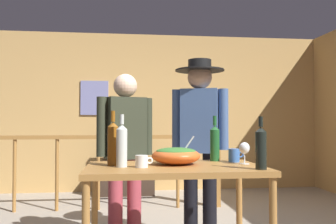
{
  "coord_description": "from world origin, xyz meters",
  "views": [
    {
      "loc": [
        -0.63,
        -3.25,
        1.11
      ],
      "look_at": [
        -0.27,
        -0.22,
        1.2
      ],
      "focal_mm": 39.73,
      "sensor_mm": 36.0,
      "label": 1
    }
  ],
  "objects_px": {
    "flat_screen_tv": "(125,145)",
    "mug_blue": "(234,155)",
    "wine_bottle_dark": "(261,147)",
    "stair_railing": "(135,160)",
    "wine_bottle_green": "(215,142)",
    "wine_bottle_clear": "(122,145)",
    "tv_console": "(125,178)",
    "serving_table": "(175,178)",
    "person_standing_left": "(125,145)",
    "salad_bowl": "(176,155)",
    "wine_bottle_amber": "(113,143)",
    "person_standing_right": "(200,133)",
    "mug_white": "(142,161)",
    "wine_glass": "(244,149)",
    "framed_picture": "(95,98)"
  },
  "relations": [
    {
      "from": "wine_bottle_amber",
      "to": "wine_bottle_green",
      "type": "bearing_deg",
      "value": 14.68
    },
    {
      "from": "salad_bowl",
      "to": "wine_bottle_dark",
      "type": "relative_size",
      "value": 1.03
    },
    {
      "from": "serving_table",
      "to": "wine_bottle_green",
      "type": "bearing_deg",
      "value": 38.65
    },
    {
      "from": "wine_glass",
      "to": "person_standing_left",
      "type": "distance_m",
      "value": 1.14
    },
    {
      "from": "tv_console",
      "to": "person_standing_left",
      "type": "bearing_deg",
      "value": -90.33
    },
    {
      "from": "stair_railing",
      "to": "wine_bottle_green",
      "type": "bearing_deg",
      "value": -73.21
    },
    {
      "from": "mug_blue",
      "to": "person_standing_right",
      "type": "bearing_deg",
      "value": 104.99
    },
    {
      "from": "wine_bottle_green",
      "to": "tv_console",
      "type": "bearing_deg",
      "value": 103.49
    },
    {
      "from": "wine_bottle_clear",
      "to": "mug_white",
      "type": "bearing_deg",
      "value": -16.26
    },
    {
      "from": "person_standing_left",
      "to": "mug_blue",
      "type": "bearing_deg",
      "value": 126.59
    },
    {
      "from": "stair_railing",
      "to": "wine_bottle_clear",
      "type": "height_order",
      "value": "wine_bottle_clear"
    },
    {
      "from": "wine_glass",
      "to": "mug_blue",
      "type": "bearing_deg",
      "value": 101.58
    },
    {
      "from": "wine_glass",
      "to": "mug_blue",
      "type": "height_order",
      "value": "wine_glass"
    },
    {
      "from": "serving_table",
      "to": "wine_glass",
      "type": "relative_size",
      "value": 7.7
    },
    {
      "from": "flat_screen_tv",
      "to": "mug_blue",
      "type": "relative_size",
      "value": 4.54
    },
    {
      "from": "wine_bottle_clear",
      "to": "person_standing_left",
      "type": "height_order",
      "value": "person_standing_left"
    },
    {
      "from": "mug_blue",
      "to": "salad_bowl",
      "type": "bearing_deg",
      "value": -166.26
    },
    {
      "from": "framed_picture",
      "to": "mug_white",
      "type": "height_order",
      "value": "framed_picture"
    },
    {
      "from": "flat_screen_tv",
      "to": "wine_bottle_dark",
      "type": "height_order",
      "value": "wine_bottle_dark"
    },
    {
      "from": "tv_console",
      "to": "wine_bottle_green",
      "type": "xyz_separation_m",
      "value": [
        0.7,
        -2.93,
        0.69
      ]
    },
    {
      "from": "tv_console",
      "to": "wine_bottle_clear",
      "type": "bearing_deg",
      "value": -90.73
    },
    {
      "from": "serving_table",
      "to": "wine_glass",
      "type": "distance_m",
      "value": 0.57
    },
    {
      "from": "flat_screen_tv",
      "to": "mug_white",
      "type": "height_order",
      "value": "flat_screen_tv"
    },
    {
      "from": "mug_white",
      "to": "wine_bottle_dark",
      "type": "bearing_deg",
      "value": -14.62
    },
    {
      "from": "mug_blue",
      "to": "person_standing_right",
      "type": "height_order",
      "value": "person_standing_right"
    },
    {
      "from": "stair_railing",
      "to": "wine_bottle_clear",
      "type": "relative_size",
      "value": 8.71
    },
    {
      "from": "serving_table",
      "to": "wine_bottle_amber",
      "type": "bearing_deg",
      "value": 169.23
    },
    {
      "from": "wine_bottle_amber",
      "to": "salad_bowl",
      "type": "bearing_deg",
      "value": 0.2
    },
    {
      "from": "wine_bottle_green",
      "to": "wine_bottle_clear",
      "type": "xyz_separation_m",
      "value": [
        -0.74,
        -0.33,
        0.0
      ]
    },
    {
      "from": "serving_table",
      "to": "person_standing_left",
      "type": "bearing_deg",
      "value": 114.06
    },
    {
      "from": "framed_picture",
      "to": "flat_screen_tv",
      "type": "xyz_separation_m",
      "value": [
        0.5,
        -0.32,
        -0.75
      ]
    },
    {
      "from": "serving_table",
      "to": "wine_bottle_green",
      "type": "distance_m",
      "value": 0.53
    },
    {
      "from": "wine_bottle_dark",
      "to": "mug_white",
      "type": "bearing_deg",
      "value": 165.38
    },
    {
      "from": "mug_blue",
      "to": "tv_console",
      "type": "bearing_deg",
      "value": 105.46
    },
    {
      "from": "mug_blue",
      "to": "wine_bottle_dark",
      "type": "bearing_deg",
      "value": -85.74
    },
    {
      "from": "wine_bottle_clear",
      "to": "person_standing_right",
      "type": "bearing_deg",
      "value": 48.35
    },
    {
      "from": "serving_table",
      "to": "mug_white",
      "type": "xyz_separation_m",
      "value": [
        -0.24,
        -0.07,
        0.13
      ]
    },
    {
      "from": "flat_screen_tv",
      "to": "salad_bowl",
      "type": "bearing_deg",
      "value": -83.47
    },
    {
      "from": "salad_bowl",
      "to": "tv_console",
      "type": "bearing_deg",
      "value": 96.47
    },
    {
      "from": "wine_bottle_amber",
      "to": "tv_console",
      "type": "bearing_deg",
      "value": 88.07
    },
    {
      "from": "wine_glass",
      "to": "person_standing_left",
      "type": "xyz_separation_m",
      "value": [
        -0.88,
        0.73,
        -0.01
      ]
    },
    {
      "from": "mug_blue",
      "to": "serving_table",
      "type": "bearing_deg",
      "value": -158.03
    },
    {
      "from": "wine_bottle_dark",
      "to": "wine_bottle_green",
      "type": "bearing_deg",
      "value": 106.43
    },
    {
      "from": "tv_console",
      "to": "wine_bottle_dark",
      "type": "relative_size",
      "value": 2.57
    },
    {
      "from": "stair_railing",
      "to": "wine_glass",
      "type": "distance_m",
      "value": 2.33
    },
    {
      "from": "person_standing_left",
      "to": "stair_railing",
      "type": "bearing_deg",
      "value": -114.48
    },
    {
      "from": "wine_bottle_green",
      "to": "wine_bottle_dark",
      "type": "xyz_separation_m",
      "value": [
        0.17,
        -0.57,
        -0.0
      ]
    },
    {
      "from": "salad_bowl",
      "to": "wine_bottle_clear",
      "type": "xyz_separation_m",
      "value": [
        -0.4,
        -0.12,
        0.08
      ]
    },
    {
      "from": "mug_blue",
      "to": "framed_picture",
      "type": "bearing_deg",
      "value": 111.94
    },
    {
      "from": "flat_screen_tv",
      "to": "wine_bottle_green",
      "type": "height_order",
      "value": "wine_bottle_green"
    }
  ]
}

